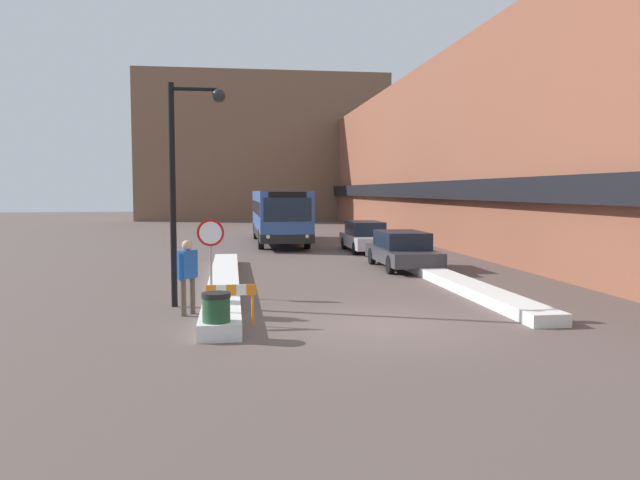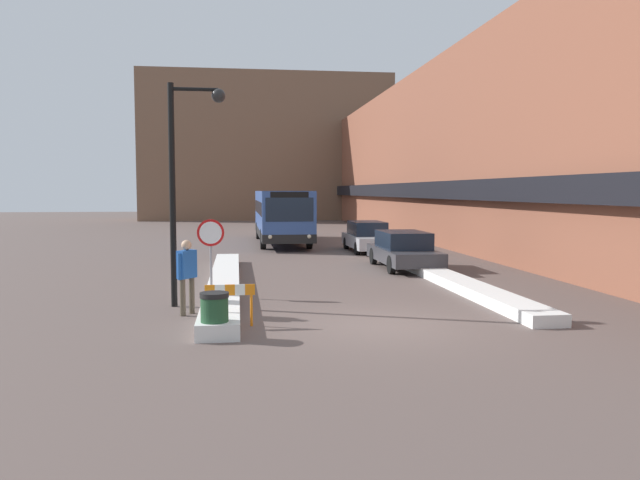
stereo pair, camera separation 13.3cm
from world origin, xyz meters
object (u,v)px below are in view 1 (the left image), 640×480
at_px(parked_car_front, 402,250).
at_px(construction_barricade, 231,297).
at_px(parked_car_middle, 365,237).
at_px(trash_bin, 216,316).
at_px(stop_sign, 211,241).
at_px(pedestrian, 188,270).
at_px(street_lamp, 184,167).
at_px(city_bus, 279,215).

bearing_deg(parked_car_front, construction_barricade, -124.17).
distance_m(parked_car_middle, trash_bin, 18.90).
height_order(stop_sign, trash_bin, stop_sign).
bearing_deg(pedestrian, street_lamp, 44.13).
xyz_separation_m(stop_sign, construction_barricade, (0.57, -3.94, -0.93)).
bearing_deg(street_lamp, parked_car_middle, 60.85).
bearing_deg(parked_car_front, trash_bin, -122.48).
relative_size(pedestrian, trash_bin, 1.92).
distance_m(street_lamp, trash_bin, 4.96).
relative_size(parked_car_front, construction_barricade, 4.42).
bearing_deg(street_lamp, city_bus, 78.70).
distance_m(parked_car_middle, stop_sign, 14.46).
distance_m(parked_car_middle, street_lamp, 16.12).
xyz_separation_m(parked_car_front, trash_bin, (-6.86, -10.78, -0.25)).
xyz_separation_m(city_bus, trash_bin, (-2.99, -23.00, -1.17)).
bearing_deg(construction_barricade, trash_bin, -105.09).
height_order(street_lamp, pedestrian, street_lamp).
bearing_deg(street_lamp, stop_sign, 65.57).
xyz_separation_m(city_bus, parked_car_middle, (3.88, -5.39, -0.91)).
bearing_deg(city_bus, stop_sign, -100.28).
relative_size(parked_car_middle, pedestrian, 2.67).
height_order(parked_car_front, trash_bin, parked_car_front).
xyz_separation_m(parked_car_middle, pedestrian, (-7.61, -15.01, 0.36)).
height_order(street_lamp, construction_barricade, street_lamp).
bearing_deg(street_lamp, parked_car_front, 42.29).
xyz_separation_m(street_lamp, construction_barricade, (1.16, -2.64, -2.93)).
xyz_separation_m(parked_car_middle, trash_bin, (-6.86, -17.61, -0.26)).
distance_m(parked_car_middle, construction_barricade, 17.75).
relative_size(parked_car_middle, street_lamp, 0.85).
bearing_deg(construction_barricade, pedestrian, 125.21).
xyz_separation_m(city_bus, street_lamp, (-3.85, -19.25, 1.96)).
xyz_separation_m(stop_sign, trash_bin, (0.27, -5.06, -1.12)).
bearing_deg(street_lamp, trash_bin, -77.08).
relative_size(parked_car_front, street_lamp, 0.85).
height_order(pedestrian, construction_barricade, pedestrian).
bearing_deg(pedestrian, city_bus, 27.99).
bearing_deg(pedestrian, construction_barricade, -106.44).
bearing_deg(construction_barricade, street_lamp, 113.74).
relative_size(trash_bin, construction_barricade, 0.86).
height_order(city_bus, stop_sign, city_bus).
relative_size(city_bus, parked_car_front, 2.35).
height_order(pedestrian, trash_bin, pedestrian).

